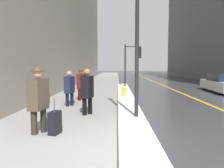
{
  "coord_description": "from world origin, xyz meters",
  "views": [
    {
      "loc": [
        -0.2,
        -4.49,
        1.74
      ],
      "look_at": [
        -0.4,
        4.0,
        1.05
      ],
      "focal_mm": 35.0,
      "sensor_mm": 36.0,
      "label": 1
    }
  ],
  "objects_px": {
    "traffic_light_near": "(134,57)",
    "parked_car_white": "(224,83)",
    "rolling_suitcase": "(55,123)",
    "lamp_post": "(137,15)",
    "pedestrian_in_glasses": "(81,83)",
    "fire_hydrant": "(124,93)",
    "pedestrian_in_fedora": "(38,97)",
    "pedestrian_with_shoulder_bag": "(70,87)",
    "pedestrian_trailing": "(87,89)"
  },
  "relations": [
    {
      "from": "pedestrian_trailing",
      "to": "parked_car_white",
      "type": "xyz_separation_m",
      "value": [
        8.19,
        6.97,
        -0.32
      ]
    },
    {
      "from": "pedestrian_trailing",
      "to": "fire_hydrant",
      "type": "relative_size",
      "value": 2.37
    },
    {
      "from": "traffic_light_near",
      "to": "parked_car_white",
      "type": "distance_m",
      "value": 6.56
    },
    {
      "from": "pedestrian_in_fedora",
      "to": "rolling_suitcase",
      "type": "distance_m",
      "value": 0.79
    },
    {
      "from": "pedestrian_in_fedora",
      "to": "pedestrian_in_glasses",
      "type": "distance_m",
      "value": 5.47
    },
    {
      "from": "parked_car_white",
      "to": "traffic_light_near",
      "type": "bearing_deg",
      "value": 70.17
    },
    {
      "from": "traffic_light_near",
      "to": "pedestrian_in_glasses",
      "type": "height_order",
      "value": "traffic_light_near"
    },
    {
      "from": "traffic_light_near",
      "to": "parked_car_white",
      "type": "height_order",
      "value": "traffic_light_near"
    },
    {
      "from": "pedestrian_trailing",
      "to": "fire_hydrant",
      "type": "distance_m",
      "value": 3.97
    },
    {
      "from": "traffic_light_near",
      "to": "fire_hydrant",
      "type": "height_order",
      "value": "traffic_light_near"
    },
    {
      "from": "traffic_light_near",
      "to": "rolling_suitcase",
      "type": "height_order",
      "value": "traffic_light_near"
    },
    {
      "from": "pedestrian_with_shoulder_bag",
      "to": "fire_hydrant",
      "type": "xyz_separation_m",
      "value": [
        2.42,
        1.96,
        -0.51
      ]
    },
    {
      "from": "lamp_post",
      "to": "traffic_light_near",
      "type": "relative_size",
      "value": 1.61
    },
    {
      "from": "pedestrian_in_fedora",
      "to": "fire_hydrant",
      "type": "xyz_separation_m",
      "value": [
        2.37,
        5.86,
        -0.62
      ]
    },
    {
      "from": "rolling_suitcase",
      "to": "fire_hydrant",
      "type": "relative_size",
      "value": 1.36
    },
    {
      "from": "parked_car_white",
      "to": "rolling_suitcase",
      "type": "height_order",
      "value": "parked_car_white"
    },
    {
      "from": "pedestrian_in_fedora",
      "to": "rolling_suitcase",
      "type": "bearing_deg",
      "value": 91.71
    },
    {
      "from": "lamp_post",
      "to": "pedestrian_trailing",
      "type": "relative_size",
      "value": 3.32
    },
    {
      "from": "pedestrian_with_shoulder_bag",
      "to": "rolling_suitcase",
      "type": "height_order",
      "value": "pedestrian_with_shoulder_bag"
    },
    {
      "from": "fire_hydrant",
      "to": "pedestrian_in_glasses",
      "type": "bearing_deg",
      "value": -169.73
    },
    {
      "from": "pedestrian_trailing",
      "to": "rolling_suitcase",
      "type": "distance_m",
      "value": 2.42
    },
    {
      "from": "lamp_post",
      "to": "pedestrian_trailing",
      "type": "xyz_separation_m",
      "value": [
        -1.66,
        1.07,
        -2.33
      ]
    },
    {
      "from": "fire_hydrant",
      "to": "traffic_light_near",
      "type": "bearing_deg",
      "value": 80.47
    },
    {
      "from": "rolling_suitcase",
      "to": "parked_car_white",
      "type": "bearing_deg",
      "value": 149.14
    },
    {
      "from": "lamp_post",
      "to": "pedestrian_in_glasses",
      "type": "relative_size",
      "value": 3.28
    },
    {
      "from": "pedestrian_in_glasses",
      "to": "rolling_suitcase",
      "type": "height_order",
      "value": "pedestrian_in_glasses"
    },
    {
      "from": "pedestrian_in_glasses",
      "to": "fire_hydrant",
      "type": "relative_size",
      "value": 2.4
    },
    {
      "from": "traffic_light_near",
      "to": "pedestrian_trailing",
      "type": "relative_size",
      "value": 2.06
    },
    {
      "from": "pedestrian_in_glasses",
      "to": "parked_car_white",
      "type": "relative_size",
      "value": 0.39
    },
    {
      "from": "traffic_light_near",
      "to": "rolling_suitcase",
      "type": "relative_size",
      "value": 3.59
    },
    {
      "from": "pedestrian_in_fedora",
      "to": "parked_car_white",
      "type": "distance_m",
      "value": 12.95
    },
    {
      "from": "lamp_post",
      "to": "pedestrian_with_shoulder_bag",
      "type": "xyz_separation_m",
      "value": [
        -2.66,
        2.76,
        -2.4
      ]
    },
    {
      "from": "pedestrian_in_fedora",
      "to": "rolling_suitcase",
      "type": "height_order",
      "value": "pedestrian_in_fedora"
    },
    {
      "from": "pedestrian_in_glasses",
      "to": "lamp_post",
      "type": "bearing_deg",
      "value": 41.52
    },
    {
      "from": "pedestrian_trailing",
      "to": "pedestrian_in_glasses",
      "type": "xyz_separation_m",
      "value": [
        -0.75,
        3.27,
        -0.0
      ]
    },
    {
      "from": "pedestrian_in_glasses",
      "to": "pedestrian_with_shoulder_bag",
      "type": "bearing_deg",
      "value": 3.34
    },
    {
      "from": "traffic_light_near",
      "to": "pedestrian_trailing",
      "type": "xyz_separation_m",
      "value": [
        -2.38,
        -9.41,
        -1.54
      ]
    },
    {
      "from": "parked_car_white",
      "to": "pedestrian_with_shoulder_bag",
      "type": "bearing_deg",
      "value": 122.78
    },
    {
      "from": "rolling_suitcase",
      "to": "fire_hydrant",
      "type": "bearing_deg",
      "value": 174.34
    },
    {
      "from": "lamp_post",
      "to": "rolling_suitcase",
      "type": "distance_m",
      "value": 3.86
    },
    {
      "from": "fire_hydrant",
      "to": "parked_car_white",
      "type": "bearing_deg",
      "value": 26.05
    },
    {
      "from": "traffic_light_near",
      "to": "pedestrian_with_shoulder_bag",
      "type": "bearing_deg",
      "value": -118.4
    },
    {
      "from": "lamp_post",
      "to": "parked_car_white",
      "type": "relative_size",
      "value": 1.28
    },
    {
      "from": "lamp_post",
      "to": "pedestrian_trailing",
      "type": "height_order",
      "value": "lamp_post"
    },
    {
      "from": "rolling_suitcase",
      "to": "fire_hydrant",
      "type": "distance_m",
      "value": 6.25
    },
    {
      "from": "pedestrian_in_fedora",
      "to": "fire_hydrant",
      "type": "distance_m",
      "value": 6.35
    },
    {
      "from": "lamp_post",
      "to": "pedestrian_in_fedora",
      "type": "relative_size",
      "value": 3.11
    },
    {
      "from": "lamp_post",
      "to": "parked_car_white",
      "type": "xyz_separation_m",
      "value": [
        6.53,
        8.04,
        -2.65
      ]
    },
    {
      "from": "lamp_post",
      "to": "pedestrian_with_shoulder_bag",
      "type": "relative_size",
      "value": 3.58
    },
    {
      "from": "pedestrian_in_glasses",
      "to": "fire_hydrant",
      "type": "height_order",
      "value": "pedestrian_in_glasses"
    }
  ]
}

